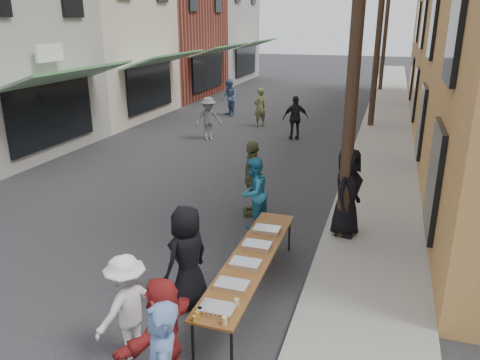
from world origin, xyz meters
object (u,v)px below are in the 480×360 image
Objects in this scene: utility_pole_mid at (380,23)px; catering_tray_sausage at (217,309)px; server at (347,192)px; utility_pole_far at (386,22)px; utility_pole_near at (357,27)px; guest_front_c at (254,193)px; guest_front_a at (187,257)px; serving_table at (251,260)px.

utility_pole_mid reaches higher than catering_tray_sausage.
utility_pole_mid is 4.57× the size of server.
utility_pole_far reaches higher than catering_tray_sausage.
utility_pole_near is 5.91m from catering_tray_sausage.
catering_tray_sausage is at bearing 178.71° from server.
utility_pole_far is 24.28m from guest_front_c.
guest_front_c is at bearing 177.52° from utility_pole_near.
server is (0.05, -23.87, -3.42)m from utility_pole_far.
guest_front_a is at bearing -94.62° from utility_pole_far.
serving_table is at bearing 90.00° from catering_tray_sausage.
guest_front_a reaches higher than catering_tray_sausage.
utility_pole_near is 5.38m from guest_front_a.
utility_pole_near is 12.00m from utility_pole_mid.
utility_pole_mid and utility_pole_far have the same top height.
catering_tray_sausage is at bearing -90.00° from serving_table.
utility_pole_far reaches higher than server.
utility_pole_near is 4.57× the size of server.
guest_front_a is at bearing 130.87° from catering_tray_sausage.
serving_table is at bearing 143.94° from guest_front_a.
utility_pole_far is at bearing 87.27° from serving_table.
server is (2.11, 0.04, 0.24)m from guest_front_c.
catering_tray_sausage is (-1.28, -16.41, -3.71)m from utility_pole_mid.
server is at bearing -89.88° from utility_pole_far.
server is at bearing 65.34° from serving_table.
utility_pole_mid is 12.00m from utility_pole_far.
guest_front_c is at bearing -99.79° from utility_pole_mid.
guest_front_c is (-0.78, 2.85, 0.13)m from serving_table.
server is (0.05, 0.13, -3.42)m from utility_pole_near.
guest_front_c reaches higher than catering_tray_sausage.
server reaches higher than catering_tray_sausage.
utility_pole_near is at bearing -90.00° from utility_pole_far.
utility_pole_near and utility_pole_mid have the same top height.
guest_front_a is at bearing 161.95° from server.
serving_table is 1.65m from catering_tray_sausage.
guest_front_c is at bearing -94.91° from utility_pole_far.
utility_pole_mid is (0.00, 12.00, 0.00)m from utility_pole_near.
utility_pole_far is 28.68m from catering_tray_sausage.
guest_front_a is (-0.93, 1.07, 0.11)m from catering_tray_sausage.
catering_tray_sausage is (-1.28, -28.41, -3.71)m from utility_pole_far.
utility_pole_mid is at bearing 90.00° from utility_pole_near.
utility_pole_mid is 12.35m from server.
utility_pole_mid is 16.88m from catering_tray_sausage.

